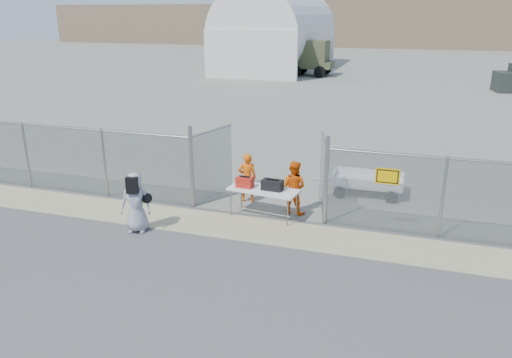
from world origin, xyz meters
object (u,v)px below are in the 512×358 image
(security_worker_right, at_px, (294,187))
(utility_trailer, at_px, (367,184))
(folding_table, at_px, (263,203))
(security_worker_left, at_px, (247,178))
(visitor, at_px, (136,202))

(security_worker_right, height_order, utility_trailer, security_worker_right)
(folding_table, relative_size, security_worker_right, 1.26)
(security_worker_left, distance_m, visitor, 3.65)
(security_worker_left, distance_m, security_worker_right, 1.64)
(security_worker_left, bearing_deg, visitor, 35.19)
(security_worker_left, xyz_separation_m, security_worker_right, (1.58, -0.45, 0.01))
(folding_table, xyz_separation_m, utility_trailer, (2.63, 2.83, -0.07))
(folding_table, relative_size, visitor, 1.21)
(security_worker_right, distance_m, utility_trailer, 2.99)
(visitor, bearing_deg, utility_trailer, 26.44)
(folding_table, bearing_deg, utility_trailer, 54.75)
(security_worker_right, bearing_deg, security_worker_left, -2.69)
(utility_trailer, bearing_deg, folding_table, -133.97)
(visitor, height_order, utility_trailer, visitor)
(security_worker_left, distance_m, utility_trailer, 3.94)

